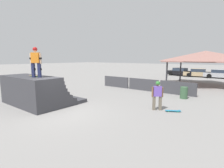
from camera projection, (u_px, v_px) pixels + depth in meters
The scene contains 12 objects.
ground_plane at pixel (63, 113), 9.38m from camera, with size 160.00×160.00×0.00m, color gray.
quarter_pipe_ramp at pixel (36, 92), 11.04m from camera, with size 4.43×3.52×1.80m.
skater_on_deck at pixel (36, 60), 9.88m from camera, with size 0.69×0.54×1.72m.
skateboard_on_deck at pixel (35, 76), 10.51m from camera, with size 0.84×0.38×0.09m.
bystander_walking at pixel (157, 93), 9.71m from camera, with size 0.59×0.45×1.65m.
skateboard_on_ground at pixel (173, 111), 9.50m from camera, with size 0.80×0.59×0.09m.
barrier_fence at pixel (143, 85), 15.71m from camera, with size 8.96×0.12×1.05m.
pavilion_shelter at pixel (205, 57), 18.24m from camera, with size 7.40×5.58×3.65m.
trash_bin at pixel (184, 93), 12.56m from camera, with size 0.52×0.52×0.85m, color #385B3D.
parked_car_black at pixel (180, 72), 28.84m from camera, with size 4.57×2.48×1.27m.
parked_car_tan at pixel (199, 73), 26.98m from camera, with size 4.57×2.31×1.27m.
parked_car_silver at pixel (220, 74), 25.18m from camera, with size 4.21×1.87×1.27m.
Camera 1 is at (7.64, -5.51, 2.91)m, focal length 28.00 mm.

